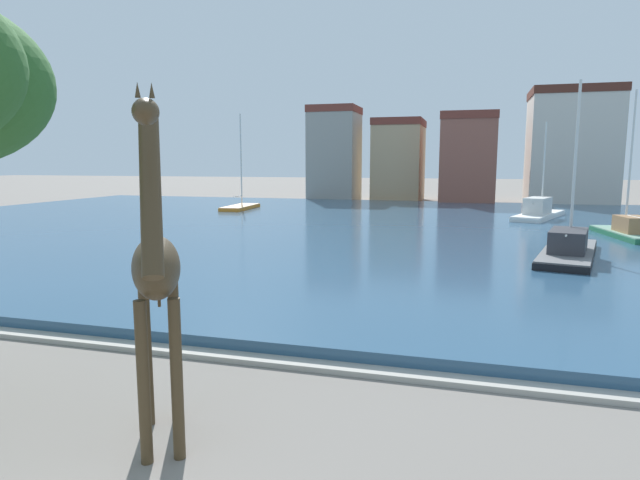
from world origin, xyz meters
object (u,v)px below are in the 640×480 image
sailboat_green (625,233)px  sailboat_white (541,214)px  sailboat_orange (243,208)px  sailboat_black (569,252)px  giraffe_statue (156,276)px

sailboat_green → sailboat_white: sailboat_green is taller
sailboat_green → sailboat_orange: size_ratio=0.97×
sailboat_black → sailboat_orange: bearing=142.4°
sailboat_white → sailboat_black: bearing=-92.6°
sailboat_white → sailboat_black: 17.25m
giraffe_statue → sailboat_green: sailboat_green is taller
sailboat_white → sailboat_green: bearing=-71.1°
giraffe_statue → sailboat_green: size_ratio=0.65×
sailboat_orange → sailboat_black: size_ratio=0.94×
sailboat_green → sailboat_black: 8.60m
sailboat_green → sailboat_white: 10.19m
giraffe_statue → sailboat_black: size_ratio=0.59×
sailboat_orange → sailboat_white: bearing=-2.5°
giraffe_statue → sailboat_green: 29.18m
sailboat_green → sailboat_orange: 29.83m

